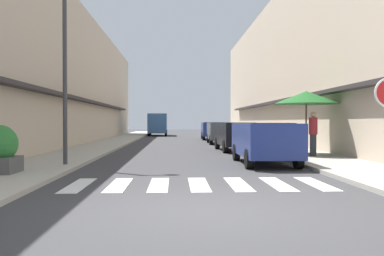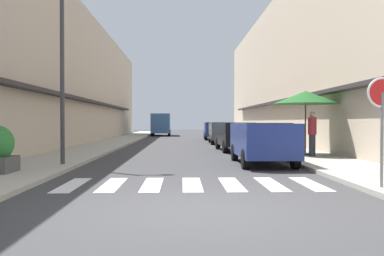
{
  "view_description": "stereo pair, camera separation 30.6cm",
  "coord_description": "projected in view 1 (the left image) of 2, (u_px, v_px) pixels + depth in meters",
  "views": [
    {
      "loc": [
        -0.56,
        -6.71,
        1.51
      ],
      "look_at": [
        0.29,
        13.32,
        1.19
      ],
      "focal_mm": 37.28,
      "sensor_mm": 36.0,
      "label": 1
    },
    {
      "loc": [
        -0.26,
        -6.72,
        1.51
      ],
      "look_at": [
        0.29,
        13.32,
        1.19
      ],
      "focal_mm": 37.28,
      "sensor_mm": 36.0,
      "label": 2
    }
  ],
  "objects": [
    {
      "name": "sidewalk_right",
      "position": [
        261.0,
        144.0,
        25.74
      ],
      "size": [
        2.65,
        65.82,
        0.12
      ],
      "primitive_type": "cube",
      "color": "#9E998E",
      "rests_on": "ground_plane"
    },
    {
      "name": "pedestrian_walking_near",
      "position": [
        313.0,
        132.0,
        16.13
      ],
      "size": [
        0.34,
        0.34,
        1.8
      ],
      "rotation": [
        0.0,
        0.0,
        1.18
      ],
      "color": "#282B33",
      "rests_on": "sidewalk_right"
    },
    {
      "name": "crosswalk",
      "position": [
        199.0,
        184.0,
        9.53
      ],
      "size": [
        6.15,
        2.2,
        0.01
      ],
      "color": "silver",
      "rests_on": "ground_plane"
    },
    {
      "name": "ground_plane",
      "position": [
        184.0,
        145.0,
        25.53
      ],
      "size": [
        103.43,
        103.43,
        0.0
      ],
      "primitive_type": "plane",
      "color": "#38383A"
    },
    {
      "name": "building_row_right",
      "position": [
        312.0,
        69.0,
        27.17
      ],
      "size": [
        5.5,
        44.31,
        10.24
      ],
      "color": "#C6B299",
      "rests_on": "ground_plane"
    },
    {
      "name": "parked_car_distant",
      "position": [
        212.0,
        129.0,
        33.69
      ],
      "size": [
        1.91,
        4.44,
        1.47
      ],
      "color": "navy",
      "rests_on": "ground_plane"
    },
    {
      "name": "cafe_umbrella",
      "position": [
        306.0,
        98.0,
        16.89
      ],
      "size": [
        2.74,
        2.74,
        2.69
      ],
      "color": "#262626",
      "rests_on": "sidewalk_right"
    },
    {
      "name": "building_row_left",
      "position": [
        51.0,
        78.0,
        26.44
      ],
      "size": [
        5.5,
        44.31,
        8.77
      ],
      "color": "#C6B299",
      "rests_on": "ground_plane"
    },
    {
      "name": "parked_car_mid",
      "position": [
        236.0,
        133.0,
        20.53
      ],
      "size": [
        1.92,
        4.25,
        1.47
      ],
      "color": "black",
      "rests_on": "ground_plane"
    },
    {
      "name": "parked_car_far",
      "position": [
        221.0,
        130.0,
        27.24
      ],
      "size": [
        1.87,
        3.97,
        1.47
      ],
      "color": "#4C5156",
      "rests_on": "ground_plane"
    },
    {
      "name": "parked_car_near",
      "position": [
        265.0,
        138.0,
        14.06
      ],
      "size": [
        1.84,
        4.24,
        1.47
      ],
      "color": "navy",
      "rests_on": "ground_plane"
    },
    {
      "name": "street_lamp",
      "position": [
        70.0,
        56.0,
        12.94
      ],
      "size": [
        1.19,
        0.28,
        5.83
      ],
      "color": "#38383D",
      "rests_on": "sidewalk_left"
    },
    {
      "name": "sidewalk_left",
      "position": [
        106.0,
        144.0,
        25.32
      ],
      "size": [
        2.65,
        65.82,
        0.12
      ],
      "primitive_type": "cube",
      "color": "#ADA899",
      "rests_on": "ground_plane"
    },
    {
      "name": "delivery_van",
      "position": [
        158.0,
        123.0,
        43.03
      ],
      "size": [
        2.07,
        5.43,
        2.37
      ],
      "color": "#33598C",
      "rests_on": "ground_plane"
    }
  ]
}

